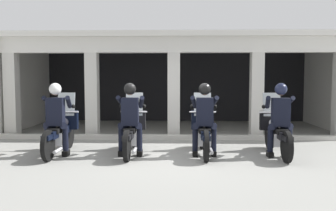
% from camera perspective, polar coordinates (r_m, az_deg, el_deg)
% --- Properties ---
extents(ground_plane, '(80.00, 80.00, 0.00)m').
position_cam_1_polar(ground_plane, '(11.19, 0.43, -4.38)').
color(ground_plane, gray).
extents(station_building, '(10.53, 4.49, 3.00)m').
position_cam_1_polar(station_building, '(12.78, 1.07, 5.38)').
color(station_building, black).
rests_on(station_building, ground).
extents(kerb_strip, '(10.03, 0.24, 0.12)m').
position_cam_1_polar(kerb_strip, '(10.18, 0.86, -4.92)').
color(kerb_strip, '#B7B5AD').
rests_on(kerb_strip, ground).
extents(motorcycle_far_left, '(0.62, 2.04, 1.35)m').
position_cam_1_polar(motorcycle_far_left, '(8.62, -16.26, -3.82)').
color(motorcycle_far_left, black).
rests_on(motorcycle_far_left, ground).
extents(police_officer_far_left, '(0.63, 0.61, 1.58)m').
position_cam_1_polar(police_officer_far_left, '(8.31, -16.94, -1.10)').
color(police_officer_far_left, black).
rests_on(police_officer_far_left, ground).
extents(motorcycle_center_left, '(0.62, 2.04, 1.35)m').
position_cam_1_polar(motorcycle_center_left, '(8.32, -5.57, -3.96)').
color(motorcycle_center_left, black).
rests_on(motorcycle_center_left, ground).
extents(police_officer_center_left, '(0.63, 0.61, 1.58)m').
position_cam_1_polar(police_officer_center_left, '(7.98, -5.87, -1.15)').
color(police_officer_center_left, black).
rests_on(police_officer_center_left, ground).
extents(motorcycle_center_right, '(0.62, 2.04, 1.35)m').
position_cam_1_polar(motorcycle_center_right, '(8.29, 5.53, -4.00)').
color(motorcycle_center_right, black).
rests_on(motorcycle_center_right, ground).
extents(police_officer_center_right, '(0.63, 0.61, 1.58)m').
position_cam_1_polar(police_officer_center_right, '(7.95, 5.68, -1.17)').
color(police_officer_center_right, black).
rests_on(police_officer_center_right, ground).
extents(motorcycle_far_right, '(0.62, 2.04, 1.35)m').
position_cam_1_polar(motorcycle_far_right, '(8.50, 16.42, -3.94)').
color(motorcycle_far_right, black).
rests_on(motorcycle_far_right, ground).
extents(police_officer_far_right, '(0.63, 0.61, 1.58)m').
position_cam_1_polar(police_officer_far_right, '(8.18, 16.98, -1.19)').
color(police_officer_far_right, black).
rests_on(police_officer_far_right, ground).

